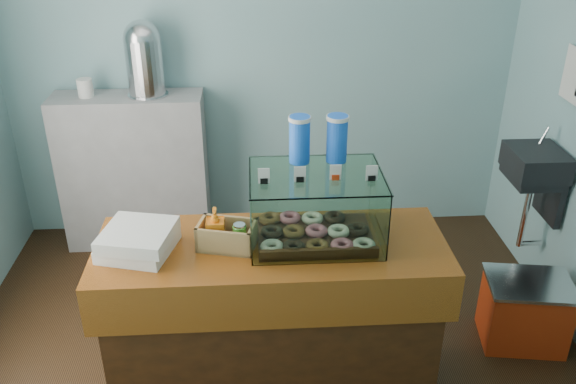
{
  "coord_description": "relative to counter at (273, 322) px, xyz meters",
  "views": [
    {
      "loc": [
        -0.07,
        -2.59,
        2.38
      ],
      "look_at": [
        0.08,
        -0.15,
        1.11
      ],
      "focal_mm": 38.0,
      "sensor_mm": 36.0,
      "label": 1
    }
  ],
  "objects": [
    {
      "name": "ground",
      "position": [
        0.0,
        0.25,
        -0.46
      ],
      "size": [
        3.5,
        3.5,
        0.0
      ],
      "primitive_type": "plane",
      "color": "black",
      "rests_on": "ground"
    },
    {
      "name": "room_shell",
      "position": [
        0.03,
        0.26,
        1.25
      ],
      "size": [
        3.54,
        3.04,
        2.82
      ],
      "color": "#73A1A8",
      "rests_on": "ground"
    },
    {
      "name": "counter",
      "position": [
        0.0,
        0.0,
        0.0
      ],
      "size": [
        1.6,
        0.6,
        0.9
      ],
      "color": "#47220D",
      "rests_on": "ground"
    },
    {
      "name": "back_shelf",
      "position": [
        -0.9,
        1.57,
        0.09
      ],
      "size": [
        1.0,
        0.32,
        1.1
      ],
      "primitive_type": "cube",
      "color": "#98989B",
      "rests_on": "ground"
    },
    {
      "name": "display_case",
      "position": [
        0.2,
        0.08,
        0.62
      ],
      "size": [
        0.59,
        0.44,
        0.54
      ],
      "rotation": [
        0.0,
        0.0,
        -0.0
      ],
      "color": "#361C10",
      "rests_on": "counter"
    },
    {
      "name": "condiment_crate",
      "position": [
        -0.21,
        -0.0,
        0.51
      ],
      "size": [
        0.28,
        0.21,
        0.19
      ],
      "rotation": [
        0.0,
        0.0,
        -0.25
      ],
      "color": "tan",
      "rests_on": "counter"
    },
    {
      "name": "pastry_boxes",
      "position": [
        -0.59,
        -0.02,
        0.5
      ],
      "size": [
        0.36,
        0.37,
        0.12
      ],
      "rotation": [
        0.0,
        0.0,
        -0.27
      ],
      "color": "silver",
      "rests_on": "counter"
    },
    {
      "name": "coffee_urn",
      "position": [
        -0.75,
        1.58,
        0.9
      ],
      "size": [
        0.27,
        0.27,
        0.49
      ],
      "color": "silver",
      "rests_on": "back_shelf"
    },
    {
      "name": "red_cooler",
      "position": [
        1.43,
        0.31,
        -0.26
      ],
      "size": [
        0.51,
        0.42,
        0.4
      ],
      "rotation": [
        0.0,
        0.0,
        -0.15
      ],
      "color": "red",
      "rests_on": "ground"
    }
  ]
}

